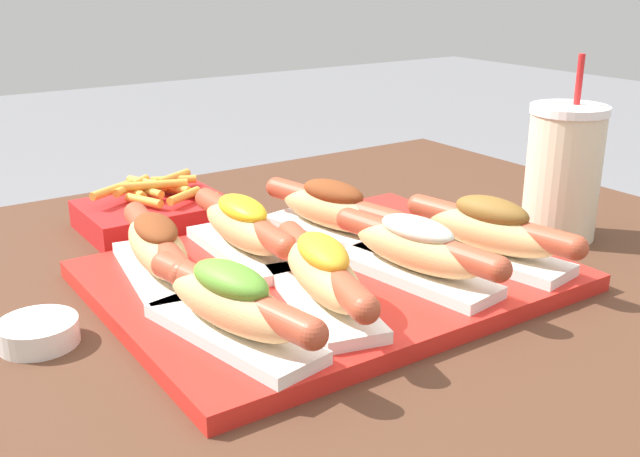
{
  "coord_description": "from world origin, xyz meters",
  "views": [
    {
      "loc": [
        -0.42,
        -0.61,
        1.01
      ],
      "look_at": [
        0.01,
        0.02,
        0.75
      ],
      "focal_mm": 42.0,
      "sensor_mm": 36.0,
      "label": 1
    }
  ],
  "objects_px": {
    "hot_dog_1": "(323,274)",
    "hot_dog_6": "(333,210)",
    "serving_tray": "(330,277)",
    "hot_dog_4": "(157,248)",
    "hot_dog_3": "(490,231)",
    "hot_dog_0": "(231,304)",
    "drink_cup": "(563,172)",
    "hot_dog_5": "(243,228)",
    "sauce_bowl": "(38,331)",
    "hot_dog_2": "(416,249)",
    "fries_basket": "(155,212)"
  },
  "relations": [
    {
      "from": "hot_dog_4",
      "to": "hot_dog_6",
      "type": "bearing_deg",
      "value": 0.19
    },
    {
      "from": "serving_tray",
      "to": "hot_dog_4",
      "type": "xyz_separation_m",
      "value": [
        -0.16,
        0.08,
        0.04
      ]
    },
    {
      "from": "hot_dog_4",
      "to": "hot_dog_5",
      "type": "xyz_separation_m",
      "value": [
        0.1,
        0.01,
        0.0
      ]
    },
    {
      "from": "serving_tray",
      "to": "drink_cup",
      "type": "xyz_separation_m",
      "value": [
        0.33,
        -0.04,
        0.07
      ]
    },
    {
      "from": "hot_dog_0",
      "to": "hot_dog_6",
      "type": "bearing_deg",
      "value": 36.6
    },
    {
      "from": "hot_dog_3",
      "to": "hot_dog_5",
      "type": "height_order",
      "value": "hot_dog_3"
    },
    {
      "from": "hot_dog_2",
      "to": "hot_dog_6",
      "type": "distance_m",
      "value": 0.15
    },
    {
      "from": "hot_dog_3",
      "to": "drink_cup",
      "type": "distance_m",
      "value": 0.17
    },
    {
      "from": "hot_dog_1",
      "to": "hot_dog_6",
      "type": "bearing_deg",
      "value": 52.07
    },
    {
      "from": "hot_dog_6",
      "to": "hot_dog_0",
      "type": "bearing_deg",
      "value": -143.4
    },
    {
      "from": "hot_dog_3",
      "to": "hot_dog_4",
      "type": "distance_m",
      "value": 0.36
    },
    {
      "from": "hot_dog_3",
      "to": "fries_basket",
      "type": "height_order",
      "value": "hot_dog_3"
    },
    {
      "from": "hot_dog_4",
      "to": "sauce_bowl",
      "type": "xyz_separation_m",
      "value": [
        -0.13,
        -0.04,
        -0.04
      ]
    },
    {
      "from": "hot_dog_0",
      "to": "hot_dog_4",
      "type": "bearing_deg",
      "value": 89.69
    },
    {
      "from": "serving_tray",
      "to": "hot_dog_4",
      "type": "height_order",
      "value": "hot_dog_4"
    },
    {
      "from": "hot_dog_2",
      "to": "fries_basket",
      "type": "bearing_deg",
      "value": 111.24
    },
    {
      "from": "hot_dog_1",
      "to": "drink_cup",
      "type": "height_order",
      "value": "drink_cup"
    },
    {
      "from": "hot_dog_1",
      "to": "drink_cup",
      "type": "bearing_deg",
      "value": 5.4
    },
    {
      "from": "serving_tray",
      "to": "hot_dog_0",
      "type": "height_order",
      "value": "hot_dog_0"
    },
    {
      "from": "serving_tray",
      "to": "hot_dog_3",
      "type": "distance_m",
      "value": 0.18
    },
    {
      "from": "serving_tray",
      "to": "hot_dog_5",
      "type": "xyz_separation_m",
      "value": [
        -0.06,
        0.09,
        0.04
      ]
    },
    {
      "from": "hot_dog_2",
      "to": "hot_dog_3",
      "type": "relative_size",
      "value": 1.0
    },
    {
      "from": "serving_tray",
      "to": "hot_dog_6",
      "type": "xyz_separation_m",
      "value": [
        0.06,
        0.08,
        0.04
      ]
    },
    {
      "from": "hot_dog_2",
      "to": "hot_dog_5",
      "type": "bearing_deg",
      "value": 125.69
    },
    {
      "from": "fries_basket",
      "to": "hot_dog_2",
      "type": "bearing_deg",
      "value": -68.76
    },
    {
      "from": "hot_dog_4",
      "to": "hot_dog_1",
      "type": "bearing_deg",
      "value": -56.52
    },
    {
      "from": "hot_dog_1",
      "to": "hot_dog_0",
      "type": "bearing_deg",
      "value": -173.83
    },
    {
      "from": "hot_dog_4",
      "to": "fries_basket",
      "type": "bearing_deg",
      "value": 68.74
    },
    {
      "from": "hot_dog_0",
      "to": "hot_dog_1",
      "type": "height_order",
      "value": "hot_dog_0"
    },
    {
      "from": "hot_dog_1",
      "to": "sauce_bowl",
      "type": "xyz_separation_m",
      "value": [
        -0.24,
        0.11,
        -0.04
      ]
    },
    {
      "from": "sauce_bowl",
      "to": "drink_cup",
      "type": "xyz_separation_m",
      "value": [
        0.62,
        -0.07,
        0.07
      ]
    },
    {
      "from": "hot_dog_0",
      "to": "hot_dog_2",
      "type": "height_order",
      "value": "hot_dog_0"
    },
    {
      "from": "serving_tray",
      "to": "drink_cup",
      "type": "relative_size",
      "value": 2.07
    },
    {
      "from": "drink_cup",
      "to": "hot_dog_3",
      "type": "bearing_deg",
      "value": -166.33
    },
    {
      "from": "hot_dog_0",
      "to": "hot_dog_5",
      "type": "height_order",
      "value": "hot_dog_0"
    },
    {
      "from": "hot_dog_1",
      "to": "sauce_bowl",
      "type": "bearing_deg",
      "value": 154.91
    },
    {
      "from": "hot_dog_6",
      "to": "hot_dog_2",
      "type": "bearing_deg",
      "value": -91.59
    },
    {
      "from": "serving_tray",
      "to": "hot_dog_5",
      "type": "bearing_deg",
      "value": 123.68
    },
    {
      "from": "fries_basket",
      "to": "hot_dog_5",
      "type": "bearing_deg",
      "value": -82.99
    },
    {
      "from": "serving_tray",
      "to": "sauce_bowl",
      "type": "xyz_separation_m",
      "value": [
        -0.3,
        0.04,
        0.0
      ]
    },
    {
      "from": "sauce_bowl",
      "to": "drink_cup",
      "type": "distance_m",
      "value": 0.63
    },
    {
      "from": "hot_dog_0",
      "to": "sauce_bowl",
      "type": "distance_m",
      "value": 0.19
    },
    {
      "from": "serving_tray",
      "to": "sauce_bowl",
      "type": "relative_size",
      "value": 6.5
    },
    {
      "from": "sauce_bowl",
      "to": "drink_cup",
      "type": "bearing_deg",
      "value": -6.82
    },
    {
      "from": "hot_dog_1",
      "to": "hot_dog_3",
      "type": "relative_size",
      "value": 0.99
    },
    {
      "from": "hot_dog_1",
      "to": "hot_dog_2",
      "type": "height_order",
      "value": "hot_dog_1"
    },
    {
      "from": "serving_tray",
      "to": "hot_dog_4",
      "type": "distance_m",
      "value": 0.18
    },
    {
      "from": "hot_dog_4",
      "to": "hot_dog_3",
      "type": "bearing_deg",
      "value": -26.23
    },
    {
      "from": "drink_cup",
      "to": "fries_basket",
      "type": "bearing_deg",
      "value": 141.88
    },
    {
      "from": "hot_dog_6",
      "to": "hot_dog_4",
      "type": "bearing_deg",
      "value": -179.81
    }
  ]
}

